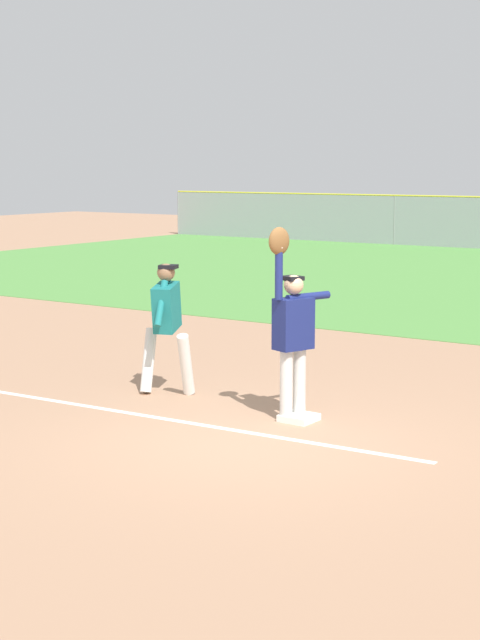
{
  "coord_description": "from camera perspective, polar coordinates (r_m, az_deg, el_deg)",
  "views": [
    {
      "loc": [
        5.65,
        -8.77,
        2.97
      ],
      "look_at": [
        -1.14,
        1.42,
        1.05
      ],
      "focal_mm": 55.6,
      "sensor_mm": 36.0,
      "label": 1
    }
  ],
  "objects": [
    {
      "name": "chalk_foul_line",
      "position": [
        13.47,
        -13.5,
        -4.06
      ],
      "size": [
        12.0,
        0.54,
        0.01
      ],
      "primitive_type": "cube",
      "rotation": [
        0.0,
        0.0,
        0.04
      ],
      "color": "white",
      "rests_on": "ground_plane"
    },
    {
      "name": "ground_plane",
      "position": [
        10.85,
        0.85,
        -6.98
      ],
      "size": [
        77.66,
        77.66,
        0.0
      ],
      "primitive_type": "plane",
      "color": "tan"
    },
    {
      "name": "baseball",
      "position": [
        11.23,
        2.33,
        4.22
      ],
      "size": [
        0.07,
        0.07,
        0.07
      ],
      "primitive_type": "sphere",
      "color": "white"
    },
    {
      "name": "first_base",
      "position": [
        11.69,
        3.41,
        -5.63
      ],
      "size": [
        0.4,
        0.4,
        0.08
      ],
      "primitive_type": "cube",
      "rotation": [
        0.0,
        0.0,
        -0.04
      ],
      "color": "white",
      "rests_on": "ground_plane"
    },
    {
      "name": "fielder",
      "position": [
        11.49,
        3.01,
        -0.37
      ],
      "size": [
        0.42,
        0.88,
        2.28
      ],
      "rotation": [
        0.0,
        0.0,
        2.79
      ],
      "color": "silver",
      "rests_on": "ground_plane"
    },
    {
      "name": "runner",
      "position": [
        12.86,
        -4.25,
        0.05
      ],
      "size": [
        0.87,
        0.82,
        1.72
      ],
      "rotation": [
        0.0,
        0.0,
        0.36
      ],
      "color": "white",
      "rests_on": "ground_plane"
    }
  ]
}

